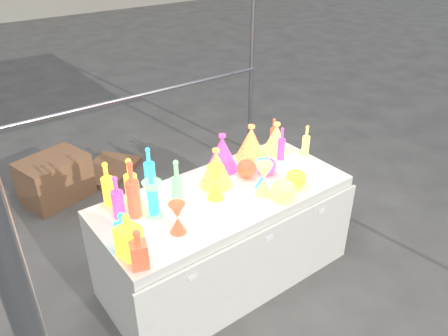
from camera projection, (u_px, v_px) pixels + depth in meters
ground at (224, 273)px, 3.42m from camera, size 80.00×80.00×0.00m
display_table at (225, 236)px, 3.23m from camera, size 1.84×0.83×0.75m
cardboard_box_closed at (55, 179)px, 4.23m from camera, size 0.69×0.58×0.44m
cardboard_box_flat at (108, 170)px, 4.75m from camera, size 0.84×0.80×0.06m
bottle_0 at (108, 184)px, 2.85m from camera, size 0.09×0.09×0.32m
bottle_1 at (149, 169)px, 3.01m from camera, size 0.09×0.09×0.33m
bottle_2 at (133, 189)px, 2.72m from camera, size 0.10×0.10×0.40m
bottle_3 at (117, 197)px, 2.73m from camera, size 0.08×0.08×0.30m
bottle_5 at (177, 185)px, 2.78m from camera, size 0.10×0.10×0.37m
bottle_6 at (131, 181)px, 2.86m from camera, size 0.11×0.11×0.34m
bottle_7 at (153, 196)px, 2.73m from camera, size 0.09×0.09×0.31m
decanter_0 at (128, 235)px, 2.42m from camera, size 0.15×0.15×0.28m
decanter_1 at (138, 249)px, 2.35m from camera, size 0.12×0.12×0.25m
decanter_2 at (123, 231)px, 2.47m from camera, size 0.13×0.13×0.26m
hourglass_0 at (178, 218)px, 2.62m from camera, size 0.12×0.12×0.21m
hourglass_2 at (264, 179)px, 2.98m from camera, size 0.14×0.14×0.24m
hourglass_3 at (153, 199)px, 2.76m from camera, size 0.16×0.16×0.25m
hourglass_4 at (216, 183)px, 2.94m from camera, size 0.12×0.12×0.24m
hourglass_5 at (263, 174)px, 3.06m from camera, size 0.13×0.13×0.21m
globe_0 at (296, 179)px, 3.09m from camera, size 0.18×0.18×0.12m
globe_1 at (283, 191)px, 2.94m from camera, size 0.18×0.18×0.14m
globe_2 at (247, 169)px, 3.21m from camera, size 0.17×0.17×0.12m
globe_3 at (266, 167)px, 3.25m from camera, size 0.19×0.19×0.12m
lampshade_0 at (216, 167)px, 3.07m from camera, size 0.31×0.31×0.29m
lampshade_1 at (251, 142)px, 3.42m from camera, size 0.32×0.32×0.28m
lampshade_2 at (222, 152)px, 3.27m from camera, size 0.29×0.29×0.29m
lampshade_3 at (276, 138)px, 3.51m from camera, size 0.28×0.28×0.26m
bottle_9 at (274, 133)px, 3.61m from camera, size 0.07×0.07×0.25m
bottle_10 at (281, 143)px, 3.41m from camera, size 0.08×0.08×0.27m
bottle_11 at (306, 141)px, 3.47m from camera, size 0.06×0.06×0.26m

